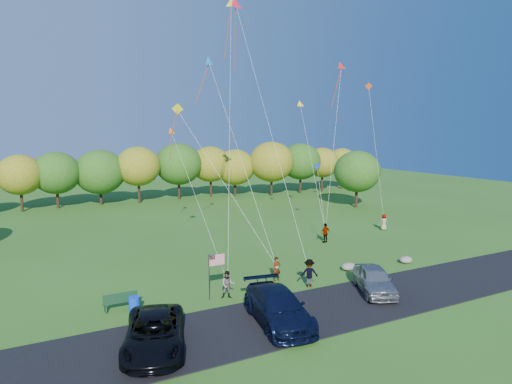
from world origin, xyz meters
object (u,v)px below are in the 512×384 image
Objects in this scene: minivan_navy at (278,307)px; flyer_c at (309,273)px; park_bench at (120,301)px; flyer_b at (228,285)px; flyer_a at (277,269)px; flyer_e at (384,222)px; minivan_silver at (374,280)px; trash_barrel at (134,305)px; minivan_dark at (154,333)px; flyer_d at (325,233)px.

flyer_c is at bearing 50.53° from minivan_navy.
minivan_navy is at bearing -39.39° from park_bench.
flyer_a is at bearing 42.82° from flyer_b.
minivan_silver is at bearing 68.48° from flyer_e.
minivan_silver reaches higher than park_bench.
trash_barrel is at bearing -159.33° from flyer_b.
trash_barrel is at bearing 106.05° from minivan_dark.
minivan_dark is 6.31× the size of trash_barrel.
minivan_navy reaches higher than flyer_a.
minivan_dark is 11.59m from flyer_a.
flyer_b reaches higher than flyer_a.
flyer_d is at bearing 33.19° from flyer_e.
flyer_b is 1.02× the size of flyer_e.
minivan_silver reaches higher than trash_barrel.
flyer_d is (7.94, 9.00, -0.03)m from flyer_c.
minivan_silver is at bearing -56.88° from flyer_a.
minivan_navy is at bearing -127.18° from flyer_a.
flyer_d is (13.46, 8.39, 0.05)m from flyer_b.
flyer_a is (-4.17, 4.88, -0.05)m from minivan_silver.
flyer_c is (5.52, -0.61, 0.07)m from flyer_b.
minivan_silver is (14.16, 0.99, 0.01)m from minivan_dark.
flyer_b is at bearing -176.39° from minivan_silver.
minivan_navy reaches higher than park_bench.
minivan_dark is 14.20m from minivan_silver.
minivan_navy is 1.26× the size of minivan_silver.
flyer_b is at bearing 109.56° from minivan_navy.
trash_barrel is (-18.99, -8.00, -0.43)m from flyer_d.
minivan_dark is 4.90m from trash_barrel.
flyer_a is 1.79× the size of trash_barrel.
minivan_navy is 3.39× the size of flyer_d.
flyer_d reaches higher than minivan_silver.
minivan_navy is 6.97m from flyer_a.
flyer_d is at bearing 56.71° from flyer_b.
flyer_c reaches higher than minivan_navy.
minivan_silver is (7.63, 1.16, -0.06)m from minivan_navy.
flyer_d reaches higher than flyer_b.
trash_barrel is at bearing 20.96° from flyer_c.
minivan_silver is 15.30m from park_bench.
minivan_navy is at bearing -55.61° from flyer_b.
minivan_dark is 3.53× the size of flyer_a.
flyer_a is at bearing 48.93° from minivan_dark.
flyer_b is (-0.79, 4.66, -0.09)m from minivan_navy.
flyer_b is (5.74, 4.49, -0.02)m from minivan_dark.
minivan_navy is 6.22m from flyer_c.
flyer_b is (-8.42, 3.50, -0.03)m from minivan_silver.
minivan_silver is at bearing 2.21° from flyer_b.
park_bench is 0.95m from trash_barrel.
flyer_e is (27.53, 14.28, -0.04)m from minivan_dark.
flyer_a is 11.57m from flyer_d.
minivan_silver is at bearing -15.60° from trash_barrel.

